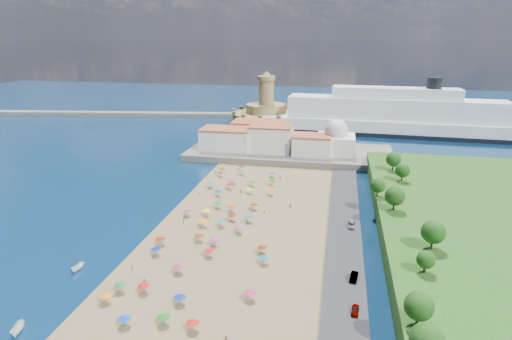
# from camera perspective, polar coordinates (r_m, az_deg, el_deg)

# --- Properties ---
(ground) EXTENTS (700.00, 700.00, 0.00)m
(ground) POSITION_cam_1_polar(r_m,az_deg,el_deg) (126.66, -3.99, -6.69)
(ground) COLOR #071938
(ground) RESTS_ON ground
(terrace) EXTENTS (90.00, 36.00, 3.00)m
(terrace) POSITION_cam_1_polar(r_m,az_deg,el_deg) (192.28, 4.52, 2.26)
(terrace) COLOR #59544C
(terrace) RESTS_ON ground
(jetty) EXTENTS (18.00, 70.00, 2.40)m
(jetty) POSITION_cam_1_polar(r_m,az_deg,el_deg) (229.21, 0.08, 4.72)
(jetty) COLOR #59544C
(jetty) RESTS_ON ground
(breakwater) EXTENTS (199.03, 34.77, 2.60)m
(breakwater) POSITION_cam_1_polar(r_m,az_deg,el_deg) (303.80, -16.81, 7.16)
(breakwater) COLOR #59544C
(breakwater) RESTS_ON ground
(waterfront_buildings) EXTENTS (57.00, 29.00, 11.00)m
(waterfront_buildings) POSITION_cam_1_polar(r_m,az_deg,el_deg) (193.19, 0.73, 4.34)
(waterfront_buildings) COLOR silver
(waterfront_buildings) RESTS_ON terrace
(domed_building) EXTENTS (16.00, 16.00, 15.00)m
(domed_building) POSITION_cam_1_polar(r_m,az_deg,el_deg) (187.38, 10.60, 3.97)
(domed_building) COLOR silver
(domed_building) RESTS_ON terrace
(fortress) EXTENTS (40.00, 40.00, 32.40)m
(fortress) POSITION_cam_1_polar(r_m,az_deg,el_deg) (257.06, 1.37, 7.36)
(fortress) COLOR #A58E52
(fortress) RESTS_ON ground
(cruise_ship) EXTENTS (143.48, 28.41, 31.15)m
(cruise_ship) POSITION_cam_1_polar(r_m,az_deg,el_deg) (245.14, 17.82, 6.64)
(cruise_ship) COLOR black
(cruise_ship) RESTS_ON ground
(beach_parasols) EXTENTS (31.83, 116.44, 2.20)m
(beach_parasols) POSITION_cam_1_polar(r_m,az_deg,el_deg) (117.22, -5.90, -7.66)
(beach_parasols) COLOR gray
(beach_parasols) RESTS_ON beach
(beachgoers) EXTENTS (33.58, 93.08, 1.89)m
(beachgoers) POSITION_cam_1_polar(r_m,az_deg,el_deg) (127.59, -3.92, -5.96)
(beachgoers) COLOR tan
(beachgoers) RESTS_ON beach
(moored_boats) EXTENTS (4.35, 26.06, 1.64)m
(moored_boats) POSITION_cam_1_polar(r_m,az_deg,el_deg) (99.59, -26.19, -15.31)
(moored_boats) COLOR white
(moored_boats) RESTS_ON ground
(parked_cars) EXTENTS (2.10, 43.73, 1.40)m
(parked_cars) POSITION_cam_1_polar(r_m,az_deg,el_deg) (107.96, 12.79, -10.82)
(parked_cars) COLOR gray
(parked_cars) RESTS_ON promenade
(hillside_trees) EXTENTS (14.45, 101.89, 6.97)m
(hillside_trees) POSITION_cam_1_polar(r_m,az_deg,el_deg) (113.76, 19.24, -5.16)
(hillside_trees) COLOR #382314
(hillside_trees) RESTS_ON hillside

